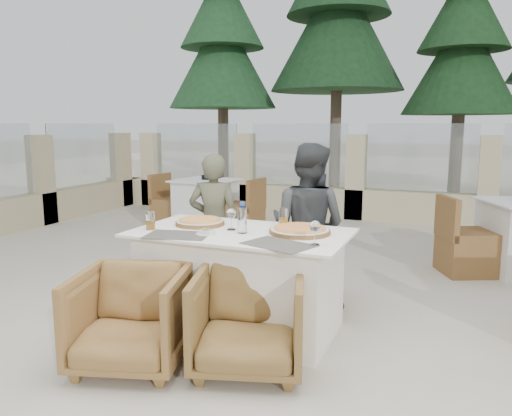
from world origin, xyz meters
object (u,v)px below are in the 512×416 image
at_px(wine_glass_corner, 315,231).
at_px(armchair_near_right, 249,320).
at_px(dining_table, 241,281).
at_px(olive_dish, 206,232).
at_px(wine_glass_centre, 231,218).
at_px(pizza_right, 300,230).
at_px(diner_right, 308,227).
at_px(water_bottle, 242,218).
at_px(pizza_left, 200,222).
at_px(armchair_far_left, 230,265).
at_px(diner_left, 214,224).
at_px(bg_table_a, 206,206).
at_px(armchair_near_left, 131,318).
at_px(beer_glass_right, 283,217).
at_px(armchair_far_right, 303,269).
at_px(beer_glass_left, 150,221).

relative_size(wine_glass_corner, armchair_near_right, 0.26).
distance_m(dining_table, olive_dish, 0.49).
xyz_separation_m(wine_glass_centre, olive_dish, (-0.10, -0.22, -0.07)).
bearing_deg(pizza_right, armchair_near_right, -101.53).
bearing_deg(olive_dish, wine_glass_corner, -0.95).
xyz_separation_m(wine_glass_centre, diner_right, (0.41, 0.64, -0.16)).
xyz_separation_m(pizza_right, water_bottle, (-0.39, -0.14, 0.09)).
bearing_deg(olive_dish, water_bottle, 33.79).
bearing_deg(water_bottle, pizza_left, 160.91).
height_order(wine_glass_corner, armchair_far_left, wine_glass_corner).
height_order(armchair_near_right, diner_left, diner_left).
xyz_separation_m(olive_dish, armchair_near_right, (0.48, -0.35, -0.47)).
bearing_deg(wine_glass_corner, olive_dish, 179.05).
bearing_deg(dining_table, bg_table_a, 122.12).
bearing_deg(diner_right, wine_glass_centre, 66.82).
distance_m(wine_glass_centre, armchair_near_left, 1.04).
xyz_separation_m(wine_glass_corner, beer_glass_right, (-0.39, 0.49, -0.02)).
bearing_deg(bg_table_a, diner_left, -55.28).
bearing_deg(diner_left, diner_right, 166.95).
height_order(dining_table, water_bottle, water_bottle).
distance_m(wine_glass_corner, olive_dish, 0.82).
xyz_separation_m(beer_glass_right, armchair_far_right, (0.01, 0.50, -0.55)).
height_order(armchair_far_left, armchair_near_right, armchair_near_right).
bearing_deg(wine_glass_corner, armchair_far_left, 138.69).
bearing_deg(armchair_far_left, dining_table, 118.96).
bearing_deg(armchair_near_left, dining_table, 45.62).
xyz_separation_m(wine_glass_corner, bg_table_a, (-2.54, 3.25, -0.48)).
bearing_deg(diner_left, pizza_left, 94.22).
bearing_deg(armchair_far_left, armchair_far_right, -176.75).
relative_size(water_bottle, armchair_near_left, 0.33).
xyz_separation_m(pizza_left, diner_right, (0.72, 0.56, -0.09)).
distance_m(beer_glass_right, diner_left, 0.92).
height_order(olive_dish, armchair_far_right, olive_dish).
distance_m(wine_glass_corner, diner_left, 1.50).
bearing_deg(diner_right, beer_glass_right, 86.69).
bearing_deg(olive_dish, bg_table_a, 118.00).
height_order(wine_glass_centre, olive_dish, wine_glass_centre).
bearing_deg(diner_right, bg_table_a, -37.22).
distance_m(beer_glass_right, diner_right, 0.41).
xyz_separation_m(water_bottle, armchair_near_left, (-0.46, -0.75, -0.57)).
relative_size(water_bottle, armchair_near_right, 0.32).
xyz_separation_m(armchair_far_right, armchair_near_left, (-0.68, -1.59, 0.03)).
bearing_deg(wine_glass_centre, armchair_far_left, 116.14).
height_order(dining_table, beer_glass_right, beer_glass_right).
height_order(pizza_left, armchair_far_left, pizza_left).
xyz_separation_m(wine_glass_centre, beer_glass_right, (0.33, 0.26, -0.02)).
relative_size(pizza_right, armchair_near_left, 0.64).
bearing_deg(beer_glass_left, pizza_right, 15.19).
bearing_deg(armchair_far_right, wine_glass_corner, 100.64).
relative_size(beer_glass_left, diner_right, 0.10).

